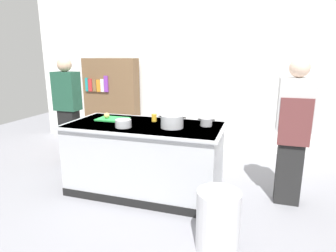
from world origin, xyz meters
TOP-DOWN VIEW (x-y plane):
  - ground_plane at (0.00, 0.00)m, footprint 10.00×10.00m
  - back_wall at (0.00, 2.10)m, footprint 6.40×0.12m
  - counter_island at (0.00, -0.00)m, footprint 1.98×0.98m
  - cutting_board at (-0.51, 0.12)m, footprint 0.40×0.28m
  - onion at (-0.58, 0.09)m, footprint 0.08×0.08m
  - stock_pot at (0.38, -0.06)m, footprint 0.34×0.27m
  - sauce_pan at (0.76, 0.15)m, footprint 0.21×0.14m
  - mixing_bowl at (-0.18, -0.22)m, footprint 0.19×0.19m
  - juice_cup at (0.06, 0.19)m, footprint 0.07×0.07m
  - trash_bin at (1.07, -0.89)m, footprint 0.39×0.39m
  - person_chef at (1.75, 0.23)m, footprint 0.38×0.25m
  - person_guest at (-1.53, 0.55)m, footprint 0.38×0.24m
  - bookshelf at (-1.44, 1.80)m, footprint 1.10×0.31m

SIDE VIEW (x-z plane):
  - ground_plane at x=0.00m, z-range 0.00..0.00m
  - trash_bin at x=1.07m, z-range 0.00..0.57m
  - counter_island at x=0.00m, z-range 0.02..0.92m
  - bookshelf at x=-1.44m, z-range 0.00..1.70m
  - cutting_board at x=-0.51m, z-range 0.90..0.92m
  - person_guest at x=-1.53m, z-range 0.05..1.77m
  - person_chef at x=1.75m, z-range 0.05..1.77m
  - mixing_bowl at x=-0.18m, z-range 0.90..1.00m
  - sauce_pan at x=0.76m, z-range 0.90..1.00m
  - juice_cup at x=0.06m, z-range 0.90..1.00m
  - onion at x=-0.58m, z-range 0.92..1.00m
  - stock_pot at x=0.38m, z-range 0.90..1.05m
  - back_wall at x=0.00m, z-range 0.00..3.00m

